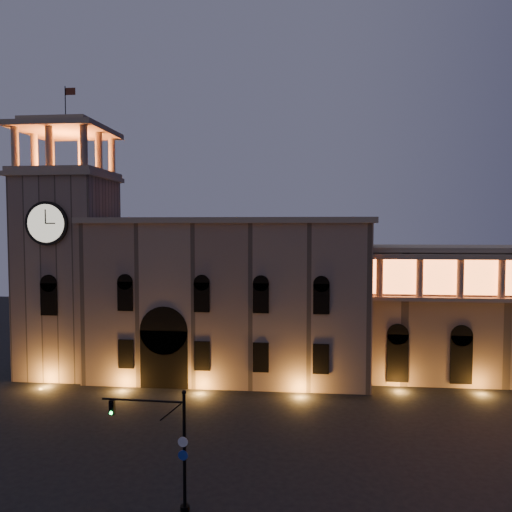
# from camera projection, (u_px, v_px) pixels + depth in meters

# --- Properties ---
(ground) EXTENTS (160.00, 160.00, 0.00)m
(ground) POSITION_uv_depth(u_px,v_px,m) (212.00, 465.00, 34.69)
(ground) COLOR black
(ground) RESTS_ON ground
(government_building) EXTENTS (30.80, 12.80, 17.60)m
(government_building) POSITION_uv_depth(u_px,v_px,m) (230.00, 297.00, 56.20)
(government_building) COLOR #8C715C
(government_building) RESTS_ON ground
(clock_tower) EXTENTS (9.80, 9.80, 32.40)m
(clock_tower) POSITION_uv_depth(u_px,v_px,m) (69.00, 263.00, 56.86)
(clock_tower) COLOR #8C715C
(clock_tower) RESTS_ON ground
(traffic_light) EXTENTS (5.23, 0.55, 7.17)m
(traffic_light) POSITION_uv_depth(u_px,v_px,m) (170.00, 447.00, 28.99)
(traffic_light) COLOR black
(traffic_light) RESTS_ON ground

